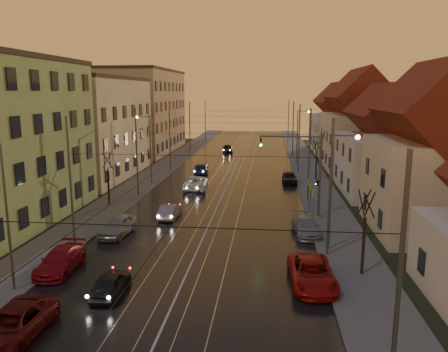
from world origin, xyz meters
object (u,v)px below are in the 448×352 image
(street_lamp_2, at_px, (148,142))
(street_lamp_1, at_px, (336,180))
(parked_right_1, at_px, (306,226))
(traffic_light_mast, at_px, (308,164))
(driving_car_0, at_px, (111,283))
(parked_left_2, at_px, (60,260))
(driving_car_4, at_px, (228,148))
(street_lamp_0, at_px, (0,203))
(street_lamp_3, at_px, (299,131))
(driving_car_2, at_px, (196,183))
(parked_left_3, at_px, (118,226))
(parked_right_2, at_px, (289,177))
(driving_car_3, at_px, (201,169))
(parked_right_0, at_px, (312,273))
(driving_car_1, at_px, (170,211))
(parked_left_1, at_px, (12,325))

(street_lamp_2, bearing_deg, street_lamp_1, -47.68)
(parked_right_1, bearing_deg, traffic_light_mast, 79.31)
(driving_car_0, bearing_deg, parked_left_2, -34.66)
(driving_car_4, bearing_deg, street_lamp_0, 76.89)
(parked_right_1, bearing_deg, street_lamp_3, 81.45)
(driving_car_2, xyz_separation_m, parked_left_3, (-3.21, -16.14, 0.00))
(driving_car_2, relative_size, parked_left_3, 1.22)
(driving_car_2, xyz_separation_m, parked_right_2, (10.39, 4.21, -0.04))
(driving_car_2, distance_m, parked_left_3, 16.45)
(traffic_light_mast, distance_m, driving_car_3, 22.85)
(street_lamp_2, height_order, parked_left_2, street_lamp_2)
(street_lamp_3, height_order, driving_car_0, street_lamp_3)
(driving_car_3, xyz_separation_m, parked_right_0, (11.24, -32.60, 0.06))
(street_lamp_3, height_order, driving_car_1, street_lamp_3)
(street_lamp_3, bearing_deg, parked_right_1, -92.63)
(driving_car_1, distance_m, parked_right_1, 11.61)
(street_lamp_1, height_order, parked_right_1, street_lamp_1)
(parked_left_3, height_order, parked_right_0, parked_left_3)
(traffic_light_mast, xyz_separation_m, parked_left_1, (-14.19, -20.40, -3.91))
(parked_right_2, bearing_deg, driving_car_4, 109.06)
(parked_right_1, bearing_deg, driving_car_3, 110.26)
(street_lamp_3, height_order, parked_left_1, street_lamp_3)
(parked_left_2, bearing_deg, parked_right_2, 58.83)
(street_lamp_2, distance_m, parked_left_3, 18.96)
(parked_left_3, bearing_deg, traffic_light_mast, 27.95)
(street_lamp_2, height_order, driving_car_0, street_lamp_2)
(driving_car_2, xyz_separation_m, parked_right_0, (10.41, -23.43, -0.01))
(street_lamp_2, xyz_separation_m, parked_right_0, (16.28, -25.60, -4.18))
(street_lamp_1, xyz_separation_m, street_lamp_2, (-18.21, 20.00, 0.00))
(street_lamp_0, height_order, parked_right_2, street_lamp_0)
(street_lamp_0, relative_size, driving_car_3, 1.80)
(driving_car_0, height_order, parked_left_3, parked_left_3)
(street_lamp_1, height_order, street_lamp_2, same)
(street_lamp_1, distance_m, parked_left_1, 20.14)
(street_lamp_3, bearing_deg, street_lamp_1, -90.00)
(driving_car_2, height_order, driving_car_3, driving_car_2)
(street_lamp_2, distance_m, traffic_light_mast, 20.89)
(driving_car_3, bearing_deg, street_lamp_3, -153.44)
(traffic_light_mast, xyz_separation_m, parked_right_1, (-0.39, -4.72, -3.96))
(driving_car_4, distance_m, parked_left_2, 52.95)
(street_lamp_2, relative_size, parked_right_1, 1.81)
(driving_car_2, relative_size, driving_car_3, 1.17)
(driving_car_0, height_order, parked_right_0, parked_right_0)
(street_lamp_2, distance_m, street_lamp_3, 24.24)
(street_lamp_0, xyz_separation_m, parked_right_1, (16.70, 11.28, -4.24))
(traffic_light_mast, distance_m, parked_left_1, 25.16)
(parked_right_0, bearing_deg, driving_car_2, 111.30)
(traffic_light_mast, bearing_deg, parked_left_1, -124.83)
(street_lamp_3, xyz_separation_m, parked_right_2, (-1.96, -13.96, -4.20))
(parked_right_0, bearing_deg, driving_car_0, -171.29)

